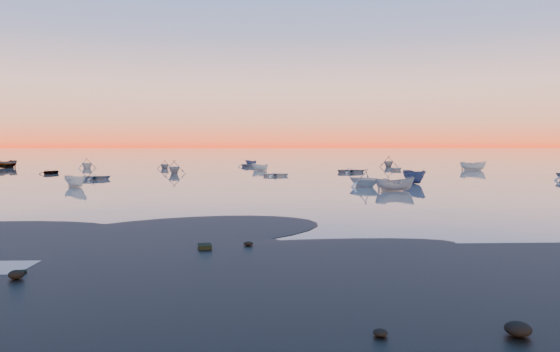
{
  "coord_description": "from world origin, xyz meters",
  "views": [
    {
      "loc": [
        0.55,
        -27.07,
        4.64
      ],
      "look_at": [
        2.84,
        28.0,
        1.2
      ],
      "focal_mm": 35.0,
      "sensor_mm": 36.0,
      "label": 1
    }
  ],
  "objects": [
    {
      "name": "mud_lobes",
      "position": [
        0.0,
        -1.0,
        0.01
      ],
      "size": [
        140.0,
        6.0,
        0.07
      ],
      "primitive_type": null,
      "color": "black",
      "rests_on": "ground"
    },
    {
      "name": "boat_near_center",
      "position": [
        13.6,
        24.0,
        0.0
      ],
      "size": [
        1.69,
        3.86,
        1.33
      ],
      "primitive_type": "imported",
      "rotation": [
        0.0,
        0.0,
        1.59
      ],
      "color": "slate",
      "rests_on": "ground"
    },
    {
      "name": "boat_near_right",
      "position": [
        11.67,
        29.01,
        0.0
      ],
      "size": [
        4.12,
        4.01,
        1.39
      ],
      "primitive_type": "imported",
      "rotation": [
        0.0,
        0.0,
        3.89
      ],
      "color": "beige",
      "rests_on": "ground"
    },
    {
      "name": "moored_fleet",
      "position": [
        0.0,
        53.0,
        0.0
      ],
      "size": [
        124.0,
        58.0,
        1.2
      ],
      "primitive_type": null,
      "color": "beige",
      "rests_on": "ground"
    },
    {
      "name": "ground",
      "position": [
        0.0,
        100.0,
        0.0
      ],
      "size": [
        600.0,
        600.0,
        0.0
      ],
      "primitive_type": "plane",
      "color": "slate",
      "rests_on": "ground"
    }
  ]
}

